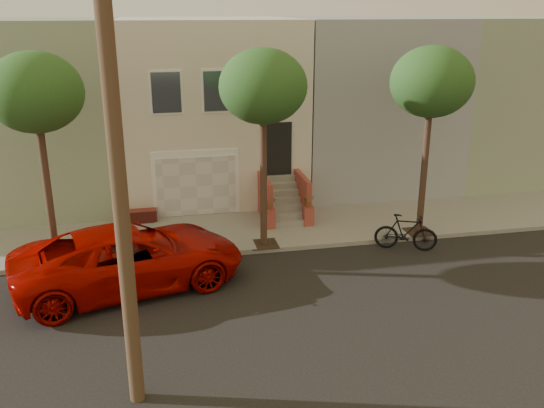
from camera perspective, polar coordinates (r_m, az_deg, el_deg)
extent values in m
plane|color=black|center=(15.61, -1.69, -10.18)|extent=(90.00, 90.00, 0.00)
cube|color=gray|center=(20.38, -4.35, -2.83)|extent=(40.00, 3.70, 0.15)
cube|color=beige|center=(25.08, -6.36, 9.68)|extent=(7.00, 8.00, 7.00)
cube|color=gray|center=(25.37, -22.00, 8.55)|extent=(6.50, 8.00, 7.00)
cube|color=gray|center=(26.59, 8.61, 10.10)|extent=(6.50, 8.00, 7.00)
cube|color=gray|center=(29.47, 20.75, 9.94)|extent=(6.50, 8.00, 7.00)
cube|color=white|center=(21.63, -7.46, 2.06)|extent=(3.20, 0.12, 2.50)
cube|color=silver|center=(21.60, -7.44, 1.76)|extent=(2.90, 0.06, 2.20)
cube|color=gray|center=(20.26, -6.88, -2.79)|extent=(3.20, 3.70, 0.02)
cube|color=maroon|center=(21.61, -13.10, -1.18)|extent=(1.40, 0.45, 0.44)
cube|color=black|center=(21.71, 0.63, 5.43)|extent=(1.00, 0.06, 2.00)
cube|color=#3F4751|center=(20.83, -10.35, 10.72)|extent=(1.00, 0.06, 1.40)
cube|color=white|center=(20.85, -10.35, 10.73)|extent=(1.15, 0.05, 1.55)
cube|color=#3F4751|center=(20.96, -5.34, 10.98)|extent=(1.00, 0.06, 1.40)
cube|color=white|center=(20.98, -5.35, 10.99)|extent=(1.15, 0.05, 1.55)
cube|color=#3F4751|center=(21.23, -0.42, 11.16)|extent=(1.00, 0.06, 1.40)
cube|color=white|center=(21.25, -0.43, 11.17)|extent=(1.15, 0.05, 1.55)
cube|color=gray|center=(20.71, 1.67, -1.90)|extent=(1.20, 0.28, 0.20)
cube|color=gray|center=(20.90, 1.50, -1.12)|extent=(1.20, 0.28, 0.20)
cube|color=gray|center=(21.09, 1.33, -0.36)|extent=(1.20, 0.28, 0.20)
cube|color=gray|center=(21.28, 1.16, 0.39)|extent=(1.20, 0.28, 0.20)
cube|color=gray|center=(21.48, 1.00, 1.13)|extent=(1.20, 0.28, 0.20)
cube|color=gray|center=(21.68, 0.84, 1.85)|extent=(1.20, 0.28, 0.20)
cube|color=gray|center=(21.89, 0.68, 2.56)|extent=(1.20, 0.28, 0.20)
cube|color=#993E32|center=(21.11, -0.69, 0.53)|extent=(0.18, 1.96, 1.60)
cube|color=#993E32|center=(21.41, 2.99, 0.76)|extent=(0.18, 1.96, 1.60)
cube|color=#993E32|center=(20.45, -0.21, -1.43)|extent=(0.35, 0.35, 0.70)
imported|color=#214518|center=(20.26, -0.21, 0.10)|extent=(0.40, 0.35, 0.45)
cube|color=#993E32|center=(20.75, 3.58, -1.15)|extent=(0.35, 0.35, 0.70)
imported|color=#214518|center=(20.57, 3.61, 0.35)|extent=(0.41, 0.35, 0.45)
cube|color=#2D2116|center=(19.13, -20.37, -5.24)|extent=(0.90, 0.90, 0.02)
cylinder|color=#372319|center=(18.43, -21.10, 0.74)|extent=(0.22, 0.22, 4.20)
ellipsoid|color=#214518|center=(17.79, -22.25, 10.12)|extent=(2.70, 2.57, 2.29)
cube|color=#2D2116|center=(19.17, -0.81, -3.95)|extent=(0.90, 0.90, 0.02)
cylinder|color=#372319|center=(18.46, -0.84, 2.06)|extent=(0.22, 0.22, 4.20)
ellipsoid|color=#214518|center=(17.83, -0.89, 11.49)|extent=(2.70, 2.57, 2.29)
cube|color=#2D2116|center=(20.84, 14.22, -2.64)|extent=(0.90, 0.90, 0.02)
cylinder|color=#372319|center=(20.19, 14.69, 2.90)|extent=(0.22, 0.22, 4.20)
ellipsoid|color=#214518|center=(19.62, 15.43, 11.50)|extent=(2.70, 2.57, 2.29)
cylinder|color=#44311F|center=(10.60, -15.01, 4.19)|extent=(0.30, 0.30, 10.00)
imported|color=#A30500|center=(16.85, -13.78, -5.12)|extent=(6.89, 4.38, 1.77)
imported|color=black|center=(19.42, 13.02, -2.71)|extent=(2.08, 1.32, 1.21)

